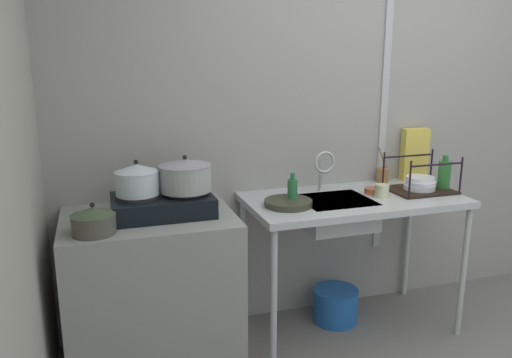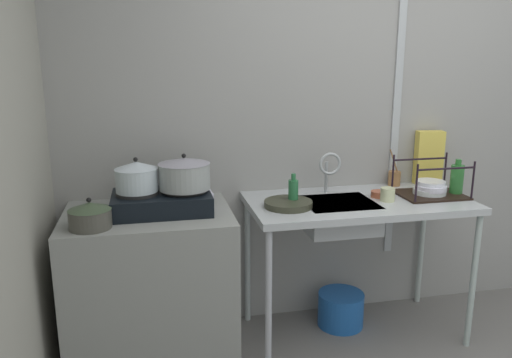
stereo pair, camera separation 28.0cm
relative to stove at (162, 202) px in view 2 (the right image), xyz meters
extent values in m
cube|color=#989793|center=(1.43, 0.38, 0.37)|extent=(4.88, 0.10, 2.60)
cube|color=#B3B8BB|center=(1.52, 0.32, 0.50)|extent=(0.05, 0.01, 2.08)
cube|color=gray|center=(-0.08, 0.00, -0.49)|extent=(0.90, 0.66, 0.87)
cube|color=#B3B8BB|center=(1.15, 0.00, -0.08)|extent=(1.31, 0.66, 0.04)
cylinder|color=#B2B5BE|center=(0.53, -0.29, -0.51)|extent=(0.04, 0.04, 0.83)
cylinder|color=#ACBCB7|center=(1.76, -0.29, -0.51)|extent=(0.04, 0.04, 0.83)
cylinder|color=#B5C0BE|center=(0.53, 0.29, -0.51)|extent=(0.04, 0.04, 0.83)
cylinder|color=#B2BFB8|center=(1.76, 0.29, -0.51)|extent=(0.04, 0.04, 0.83)
cube|color=black|center=(0.00, 0.00, -0.01)|extent=(0.53, 0.35, 0.11)
cylinder|color=black|center=(-0.13, 0.00, 0.06)|extent=(0.23, 0.23, 0.02)
cylinder|color=black|center=(0.13, 0.00, 0.06)|extent=(0.23, 0.23, 0.02)
cylinder|color=silver|center=(-0.13, 0.00, 0.13)|extent=(0.22, 0.22, 0.12)
cone|color=silver|center=(-0.13, 0.00, 0.21)|extent=(0.23, 0.23, 0.04)
sphere|color=black|center=(-0.13, 0.00, 0.24)|extent=(0.02, 0.02, 0.02)
cylinder|color=#969B98|center=(0.13, 0.00, 0.14)|extent=(0.28, 0.28, 0.14)
cone|color=#9692A0|center=(0.13, 0.00, 0.22)|extent=(0.28, 0.28, 0.03)
sphere|color=black|center=(0.13, 0.00, 0.25)|extent=(0.02, 0.02, 0.02)
cylinder|color=#47453D|center=(-0.35, -0.20, -0.01)|extent=(0.21, 0.21, 0.10)
cone|color=#3D4D35|center=(-0.35, -0.20, 0.06)|extent=(0.21, 0.21, 0.04)
sphere|color=black|center=(-0.35, -0.20, 0.09)|extent=(0.02, 0.02, 0.02)
cylinder|color=silver|center=(0.24, 0.02, -0.02)|extent=(0.10, 0.10, 0.08)
cone|color=silver|center=(0.24, 0.02, 0.06)|extent=(0.09, 0.09, 0.08)
cube|color=#B3B8BB|center=(1.01, -0.02, -0.14)|extent=(0.42, 0.37, 0.16)
cylinder|color=#B3B8BB|center=(1.01, 0.19, 0.04)|extent=(0.02, 0.02, 0.20)
torus|color=#B3B8BB|center=(1.01, 0.13, 0.14)|extent=(0.14, 0.02, 0.14)
cylinder|color=#343627|center=(0.70, -0.05, -0.04)|extent=(0.27, 0.27, 0.03)
cylinder|color=black|center=(1.43, -0.15, 0.06)|extent=(0.01, 0.01, 0.23)
cylinder|color=black|center=(1.79, -0.15, 0.06)|extent=(0.01, 0.01, 0.23)
cylinder|color=black|center=(1.43, 0.14, 0.06)|extent=(0.01, 0.01, 0.23)
cylinder|color=black|center=(1.79, 0.14, 0.06)|extent=(0.01, 0.01, 0.23)
cylinder|color=black|center=(1.61, -0.15, 0.14)|extent=(0.37, 0.01, 0.01)
cylinder|color=black|center=(1.61, 0.14, 0.14)|extent=(0.37, 0.01, 0.01)
cube|color=black|center=(1.61, -0.01, -0.05)|extent=(0.39, 0.31, 0.01)
cylinder|color=white|center=(1.60, 0.00, -0.03)|extent=(0.20, 0.20, 0.03)
cylinder|color=white|center=(1.61, -0.01, -0.01)|extent=(0.19, 0.19, 0.03)
cylinder|color=white|center=(1.61, 0.00, 0.02)|extent=(0.18, 0.18, 0.03)
cylinder|color=beige|center=(1.30, -0.06, -0.02)|extent=(0.08, 0.08, 0.08)
cylinder|color=#B2583A|center=(1.29, 0.03, -0.04)|extent=(0.10, 0.10, 0.04)
cylinder|color=#276A3C|center=(0.74, -0.02, 0.01)|extent=(0.06, 0.06, 0.14)
cylinder|color=#276A3C|center=(0.74, -0.02, 0.11)|extent=(0.03, 0.03, 0.04)
cylinder|color=#2B6F2E|center=(1.77, -0.02, 0.03)|extent=(0.08, 0.08, 0.19)
cylinder|color=#2B6F2E|center=(1.77, -0.02, 0.15)|extent=(0.04, 0.04, 0.04)
cube|color=#E6CB4F|center=(1.75, 0.27, 0.12)|extent=(0.18, 0.10, 0.35)
cylinder|color=#9F6D3F|center=(1.51, 0.27, -0.01)|extent=(0.08, 0.08, 0.09)
cylinder|color=olive|center=(1.51, 0.27, 0.08)|extent=(0.09, 0.03, 0.21)
cylinder|color=#1E59AC|center=(1.10, 0.10, -0.82)|extent=(0.29, 0.29, 0.22)
camera|label=1|loc=(-0.32, -2.59, 0.76)|focal=35.22mm
camera|label=2|loc=(-0.05, -2.67, 0.76)|focal=35.22mm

